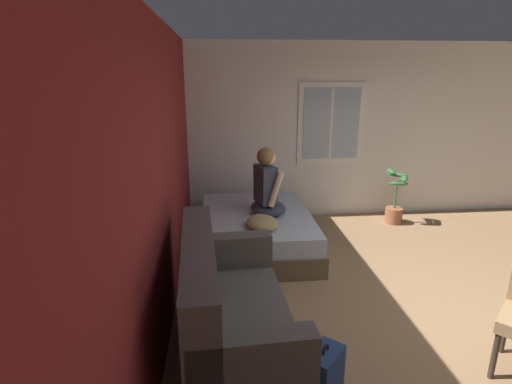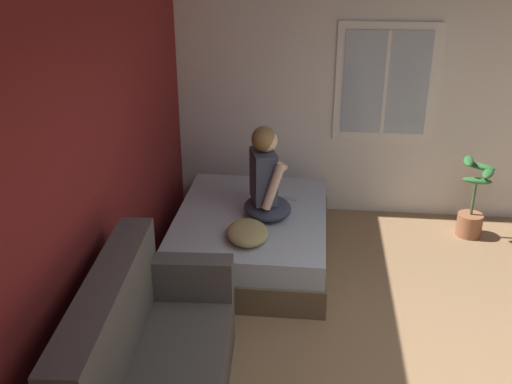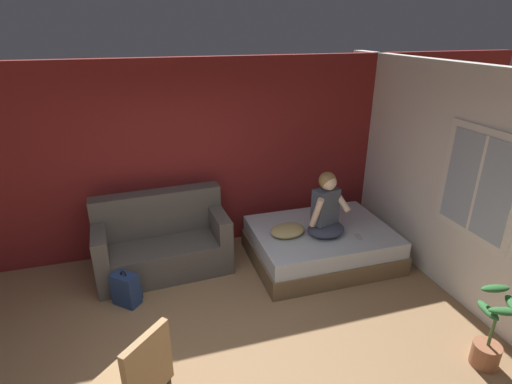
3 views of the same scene
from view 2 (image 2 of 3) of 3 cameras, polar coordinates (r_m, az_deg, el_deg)
wall_back_accent at (r=3.94m, az=-18.56°, el=-1.66°), size 11.08×0.16×2.70m
wall_side_with_window at (r=6.62m, az=15.50°, el=8.96°), size 0.19×6.62×2.70m
bed at (r=5.79m, az=-0.44°, el=-4.22°), size 1.92×1.45×0.48m
couch at (r=4.03m, az=-10.19°, el=-16.20°), size 1.75×0.92×1.04m
person_seated at (r=5.49m, az=0.93°, el=1.09°), size 0.63×0.57×0.88m
throw_pillow at (r=5.18m, az=-0.83°, el=-3.87°), size 0.54×0.45×0.14m
cell_phone at (r=5.98m, az=3.25°, el=-0.62°), size 0.09×0.15×0.01m
potted_plant at (r=6.57m, az=19.88°, el=-1.54°), size 0.39×0.37×0.85m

